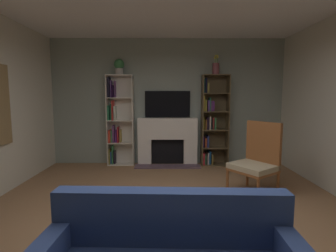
{
  "coord_description": "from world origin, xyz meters",
  "views": [
    {
      "loc": [
        -0.02,
        -2.82,
        1.55
      ],
      "look_at": [
        0.0,
        1.23,
        1.08
      ],
      "focal_mm": 27.55,
      "sensor_mm": 36.0,
      "label": 1
    }
  ],
  "objects_px": {
    "potted_plant": "(119,66)",
    "bookshelf_left": "(118,121)",
    "bookshelf_right": "(212,122)",
    "vase_with_flowers": "(216,68)",
    "armchair": "(257,159)",
    "tv": "(168,104)",
    "fireplace": "(168,140)"
  },
  "relations": [
    {
      "from": "bookshelf_left",
      "to": "vase_with_flowers",
      "type": "xyz_separation_m",
      "value": [
        2.19,
        -0.05,
        1.17
      ]
    },
    {
      "from": "bookshelf_left",
      "to": "vase_with_flowers",
      "type": "distance_m",
      "value": 2.48
    },
    {
      "from": "armchair",
      "to": "bookshelf_right",
      "type": "bearing_deg",
      "value": 103.29
    },
    {
      "from": "armchair",
      "to": "fireplace",
      "type": "bearing_deg",
      "value": 128.45
    },
    {
      "from": "bookshelf_right",
      "to": "potted_plant",
      "type": "height_order",
      "value": "potted_plant"
    },
    {
      "from": "bookshelf_left",
      "to": "bookshelf_right",
      "type": "distance_m",
      "value": 2.12
    },
    {
      "from": "potted_plant",
      "to": "bookshelf_left",
      "type": "bearing_deg",
      "value": 141.51
    },
    {
      "from": "bookshelf_left",
      "to": "potted_plant",
      "type": "distance_m",
      "value": 1.22
    },
    {
      "from": "potted_plant",
      "to": "armchair",
      "type": "distance_m",
      "value": 3.45
    },
    {
      "from": "bookshelf_left",
      "to": "bookshelf_right",
      "type": "relative_size",
      "value": 1.0
    },
    {
      "from": "fireplace",
      "to": "vase_with_flowers",
      "type": "relative_size",
      "value": 3.36
    },
    {
      "from": "potted_plant",
      "to": "vase_with_flowers",
      "type": "bearing_deg",
      "value": 0.01
    },
    {
      "from": "tv",
      "to": "armchair",
      "type": "relative_size",
      "value": 0.89
    },
    {
      "from": "vase_with_flowers",
      "to": "armchair",
      "type": "distance_m",
      "value": 2.4
    },
    {
      "from": "bookshelf_left",
      "to": "bookshelf_right",
      "type": "height_order",
      "value": "same"
    },
    {
      "from": "tv",
      "to": "vase_with_flowers",
      "type": "height_order",
      "value": "vase_with_flowers"
    },
    {
      "from": "potted_plant",
      "to": "armchair",
      "type": "xyz_separation_m",
      "value": [
        2.47,
        -1.75,
        -1.65
      ]
    },
    {
      "from": "fireplace",
      "to": "vase_with_flowers",
      "type": "height_order",
      "value": "vase_with_flowers"
    },
    {
      "from": "bookshelf_left",
      "to": "potted_plant",
      "type": "height_order",
      "value": "potted_plant"
    },
    {
      "from": "tv",
      "to": "armchair",
      "type": "xyz_separation_m",
      "value": [
        1.41,
        -1.87,
        -0.82
      ]
    },
    {
      "from": "fireplace",
      "to": "bookshelf_left",
      "type": "bearing_deg",
      "value": 179.01
    },
    {
      "from": "fireplace",
      "to": "tv",
      "type": "relative_size",
      "value": 1.41
    },
    {
      "from": "bookshelf_left",
      "to": "tv",
      "type": "bearing_deg",
      "value": 3.36
    },
    {
      "from": "tv",
      "to": "bookshelf_right",
      "type": "height_order",
      "value": "bookshelf_right"
    },
    {
      "from": "tv",
      "to": "bookshelf_left",
      "type": "height_order",
      "value": "bookshelf_left"
    },
    {
      "from": "tv",
      "to": "vase_with_flowers",
      "type": "bearing_deg",
      "value": -6.45
    },
    {
      "from": "bookshelf_right",
      "to": "tv",
      "type": "bearing_deg",
      "value": 174.54
    },
    {
      "from": "tv",
      "to": "fireplace",
      "type": "bearing_deg",
      "value": -90.0
    },
    {
      "from": "fireplace",
      "to": "tv",
      "type": "distance_m",
      "value": 0.81
    },
    {
      "from": "fireplace",
      "to": "armchair",
      "type": "height_order",
      "value": "armchair"
    },
    {
      "from": "vase_with_flowers",
      "to": "armchair",
      "type": "bearing_deg",
      "value": -78.54
    },
    {
      "from": "bookshelf_right",
      "to": "potted_plant",
      "type": "xyz_separation_m",
      "value": [
        -2.06,
        -0.02,
        1.24
      ]
    }
  ]
}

